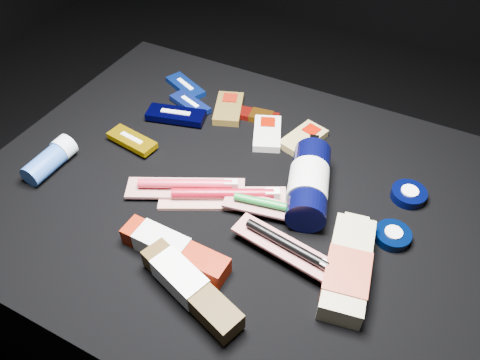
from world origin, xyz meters
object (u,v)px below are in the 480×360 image
at_px(deodorant_stick, 50,160).
at_px(toothpaste_carton_red, 170,248).
at_px(bodywash_bottle, 347,269).
at_px(lotion_bottle, 309,183).

bearing_deg(deodorant_stick, toothpaste_carton_red, -11.56).
distance_m(bodywash_bottle, toothpaste_carton_red, 0.30).
bearing_deg(lotion_bottle, bodywash_bottle, -65.28).
relative_size(lotion_bottle, toothpaste_carton_red, 1.20).
xyz_separation_m(deodorant_stick, toothpaste_carton_red, (0.33, -0.07, -0.00)).
bearing_deg(toothpaste_carton_red, bodywash_bottle, 20.49).
bearing_deg(deodorant_stick, lotion_bottle, 18.96).
bearing_deg(lotion_bottle, deodorant_stick, -178.37).
distance_m(lotion_bottle, deodorant_stick, 0.52).
relative_size(bodywash_bottle, toothpaste_carton_red, 1.06).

